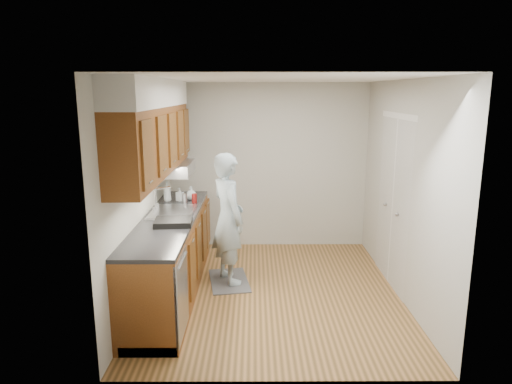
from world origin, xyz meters
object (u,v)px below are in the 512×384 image
at_px(person, 228,210).
at_px(steel_can, 185,199).
at_px(soap_bottle_b, 180,194).
at_px(soda_can, 194,198).
at_px(soap_bottle_a, 167,191).
at_px(dish_rack, 173,222).
at_px(soap_bottle_c, 191,193).

distance_m(person, steel_can, 0.68).
xyz_separation_m(soap_bottle_b, steel_can, (0.08, -0.15, -0.02)).
distance_m(soda_can, steel_can, 0.13).
distance_m(soap_bottle_b, steel_can, 0.17).
relative_size(person, soda_can, 15.06).
bearing_deg(soap_bottle_b, soap_bottle_a, -174.05).
xyz_separation_m(soap_bottle_a, dish_rack, (0.27, -1.11, -0.10)).
distance_m(soap_bottle_b, dish_rack, 1.13).
relative_size(soap_bottle_b, steel_can, 1.39).
height_order(soap_bottle_a, soap_bottle_b, soap_bottle_a).
xyz_separation_m(soap_bottle_a, soap_bottle_c, (0.30, 0.09, -0.04)).
height_order(soap_bottle_c, steel_can, soap_bottle_c).
relative_size(person, soap_bottle_a, 7.01).
xyz_separation_m(person, dish_rack, (-0.56, -0.64, 0.03)).
height_order(soap_bottle_a, steel_can, soap_bottle_a).
distance_m(soda_can, dish_rack, 1.01).
distance_m(soap_bottle_a, soap_bottle_c, 0.32).
height_order(soap_bottle_b, soda_can, soap_bottle_b).
relative_size(soap_bottle_b, dish_rack, 0.44).
relative_size(person, steel_can, 14.67).
height_order(soap_bottle_a, soda_can, soap_bottle_a).
height_order(soap_bottle_b, steel_can, soap_bottle_b).
bearing_deg(person, soda_can, 24.13).
height_order(person, dish_rack, person).
relative_size(person, soap_bottle_c, 10.30).
xyz_separation_m(person, soda_can, (-0.46, 0.36, 0.06)).
height_order(soap_bottle_a, dish_rack, soap_bottle_a).
bearing_deg(steel_can, soap_bottle_a, 151.65).
bearing_deg(soap_bottle_a, dish_rack, -76.33).
bearing_deg(person, soap_bottle_b, 26.32).
bearing_deg(soda_can, soap_bottle_b, 149.15).
bearing_deg(soap_bottle_c, person, -46.55).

